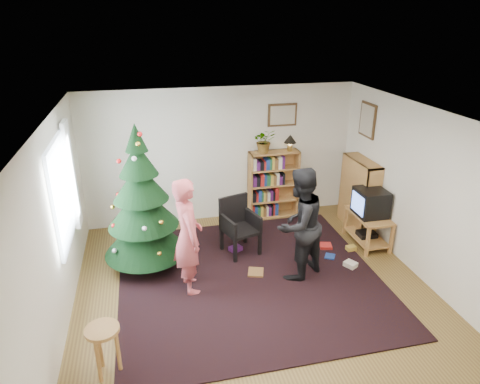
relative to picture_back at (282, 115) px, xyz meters
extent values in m
plane|color=brown|center=(-1.15, -2.48, -1.95)|extent=(5.00, 5.00, 0.00)
plane|color=white|center=(-1.15, -2.48, 0.55)|extent=(5.00, 5.00, 0.00)
cube|color=silver|center=(-1.15, 0.02, -0.70)|extent=(5.00, 0.02, 2.50)
cube|color=silver|center=(-1.15, -4.97, -0.70)|extent=(5.00, 0.02, 2.50)
cube|color=silver|center=(-3.65, -2.48, -0.70)|extent=(0.02, 5.00, 2.50)
cube|color=silver|center=(1.35, -2.48, -0.70)|extent=(0.02, 5.00, 2.50)
cube|color=black|center=(-1.15, -2.17, -1.94)|extent=(3.80, 3.60, 0.02)
cube|color=silver|center=(-3.62, -1.88, -0.45)|extent=(0.04, 1.20, 1.40)
cube|color=white|center=(-3.58, -1.18, -0.45)|extent=(0.06, 0.35, 1.60)
cube|color=#4C3319|center=(0.00, 0.00, 0.00)|extent=(0.55, 0.03, 0.42)
cube|color=beige|center=(0.00, 0.00, 0.00)|extent=(0.47, 0.01, 0.34)
cube|color=#4C3319|center=(1.33, -0.73, 0.00)|extent=(0.03, 0.50, 0.60)
cube|color=beige|center=(1.33, -0.73, 0.00)|extent=(0.01, 0.42, 0.52)
cylinder|color=#3F2816|center=(-2.63, -1.44, -1.83)|extent=(0.12, 0.12, 0.24)
cone|color=black|center=(-2.63, -1.44, -1.35)|extent=(1.26, 1.26, 0.71)
cone|color=black|center=(-2.63, -1.44, -0.93)|extent=(1.05, 1.05, 0.63)
cone|color=black|center=(-2.63, -1.44, -0.54)|extent=(0.81, 0.81, 0.56)
cone|color=black|center=(-2.63, -1.44, -0.19)|extent=(0.57, 0.57, 0.49)
cone|color=black|center=(-2.63, -1.44, 0.13)|extent=(0.32, 0.32, 0.41)
cube|color=#AE7A3E|center=(-0.17, -0.14, -1.30)|extent=(0.95, 0.30, 1.30)
cube|color=#AE7A3E|center=(-0.17, -0.14, -0.66)|extent=(0.95, 0.30, 0.03)
cube|color=#AE7A3E|center=(1.19, -0.96, -1.30)|extent=(0.30, 0.95, 1.30)
cube|color=#AE7A3E|center=(1.19, -0.96, -0.66)|extent=(0.30, 0.95, 0.03)
cube|color=#AE7A3E|center=(1.07, -1.58, -1.42)|extent=(0.49, 0.88, 0.04)
cube|color=#AE7A3E|center=(0.86, -1.98, -1.69)|extent=(0.05, 0.05, 0.51)
cube|color=#AE7A3E|center=(1.28, -1.98, -1.69)|extent=(0.05, 0.05, 0.51)
cube|color=#AE7A3E|center=(0.86, -1.17, -1.69)|extent=(0.05, 0.05, 0.51)
cube|color=#AE7A3E|center=(1.28, -1.17, -1.69)|extent=(0.05, 0.05, 0.51)
cube|color=#AE7A3E|center=(1.07, -1.58, -1.83)|extent=(0.45, 0.84, 0.03)
cube|color=black|center=(1.07, -1.58, -1.77)|extent=(0.30, 0.25, 0.08)
cube|color=black|center=(1.07, -1.58, -1.18)|extent=(0.46, 0.51, 0.45)
cube|color=#5780ED|center=(0.83, -1.58, -1.18)|extent=(0.01, 0.40, 0.32)
cube|color=black|center=(-1.11, -1.40, -1.53)|extent=(0.65, 0.65, 0.05)
cube|color=black|center=(-1.11, -1.17, -1.26)|extent=(0.51, 0.20, 0.52)
cube|color=black|center=(-1.34, -1.63, -1.74)|extent=(0.06, 0.06, 0.42)
cube|color=black|center=(-0.89, -1.63, -1.74)|extent=(0.06, 0.06, 0.42)
cube|color=black|center=(-1.34, -1.17, -1.74)|extent=(0.06, 0.06, 0.42)
cube|color=black|center=(-0.89, -1.17, -1.74)|extent=(0.06, 0.06, 0.42)
cylinder|color=#AE7A3E|center=(-3.12, -3.57, -1.36)|extent=(0.37, 0.37, 0.04)
cylinder|color=#AE7A3E|center=(-2.99, -3.57, -1.67)|extent=(0.04, 0.04, 0.57)
cylinder|color=#AE7A3E|center=(-3.18, -3.46, -1.67)|extent=(0.04, 0.04, 0.57)
cylinder|color=#AE7A3E|center=(-3.18, -3.69, -1.67)|extent=(0.04, 0.04, 0.57)
imported|color=#B7494F|center=(-2.04, -2.20, -1.10)|extent=(0.49, 0.67, 1.70)
imported|color=black|center=(-0.43, -2.23, -1.09)|extent=(1.05, 0.98, 1.71)
imported|color=gray|center=(-0.37, -0.14, -0.43)|extent=(0.40, 0.35, 0.44)
cylinder|color=#A57F33|center=(0.13, -0.14, -0.60)|extent=(0.10, 0.10, 0.10)
sphere|color=#FFD88C|center=(0.13, -0.14, -0.50)|extent=(0.10, 0.10, 0.10)
cone|color=black|center=(0.13, -0.14, -0.42)|extent=(0.23, 0.23, 0.15)
cube|color=#A51E19|center=(0.32, -1.58, -1.91)|extent=(0.20, 0.20, 0.08)
cube|color=navy|center=(0.26, -1.90, -1.91)|extent=(0.20, 0.20, 0.08)
cube|color=#1E592D|center=(0.03, -1.62, -1.91)|extent=(0.20, 0.20, 0.08)
cube|color=gold|center=(0.70, -1.77, -1.91)|extent=(0.20, 0.20, 0.08)
cube|color=brown|center=(-1.03, -2.07, -1.91)|extent=(0.20, 0.20, 0.08)
cube|color=beige|center=(0.46, -2.23, -1.91)|extent=(0.20, 0.20, 0.08)
cube|color=#4C1959|center=(-1.19, -1.35, -1.91)|extent=(0.20, 0.20, 0.08)
camera|label=1|loc=(-2.50, -7.40, 1.73)|focal=32.00mm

